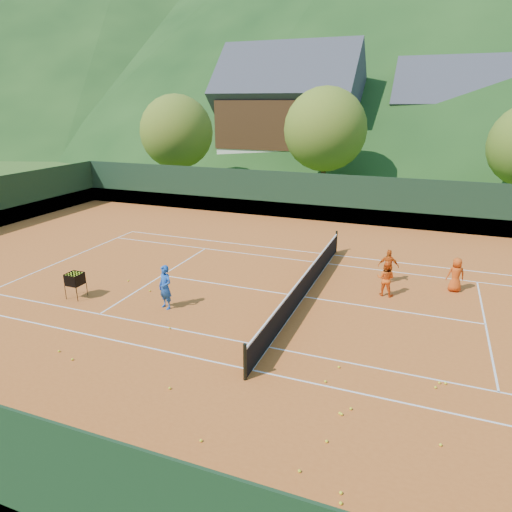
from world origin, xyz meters
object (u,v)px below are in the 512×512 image
(student_a, at_px, (386,278))
(ball_hopper, at_px, (75,280))
(coach, at_px, (165,287))
(chalet_left, at_px, (289,118))
(student_b, at_px, (388,266))
(tennis_net, at_px, (304,285))
(student_c, at_px, (456,275))
(chalet_mid, at_px, (459,126))

(student_a, bearing_deg, ball_hopper, 28.79)
(coach, bearing_deg, chalet_left, 119.51)
(student_a, bearing_deg, student_b, -81.72)
(coach, distance_m, tennis_net, 5.26)
(coach, relative_size, ball_hopper, 1.64)
(coach, distance_m, student_c, 11.33)
(student_c, relative_size, tennis_net, 0.12)
(coach, bearing_deg, student_a, 49.10)
(coach, relative_size, tennis_net, 0.14)
(student_a, height_order, student_c, student_a)
(tennis_net, relative_size, ball_hopper, 12.07)
(chalet_mid, bearing_deg, student_c, -91.02)
(coach, distance_m, student_a, 8.41)
(coach, relative_size, student_c, 1.18)
(student_c, bearing_deg, student_a, 12.73)
(coach, bearing_deg, student_b, 57.14)
(coach, bearing_deg, ball_hopper, -153.43)
(student_b, bearing_deg, chalet_left, -68.55)
(ball_hopper, distance_m, chalet_mid, 40.07)
(coach, bearing_deg, chalet_mid, 94.05)
(student_c, height_order, chalet_left, chalet_left)
(student_c, bearing_deg, ball_hopper, 7.12)
(coach, bearing_deg, student_c, 49.12)
(student_b, bearing_deg, student_a, 87.98)
(coach, bearing_deg, tennis_net, 52.08)
(tennis_net, distance_m, chalet_mid, 34.81)
(student_a, relative_size, chalet_mid, 0.11)
(coach, height_order, student_c, coach)
(ball_hopper, bearing_deg, tennis_net, 21.57)
(chalet_left, bearing_deg, student_b, -64.75)
(coach, height_order, chalet_left, chalet_left)
(student_b, xyz_separation_m, chalet_left, (-12.85, 27.25, 4.92))
(student_a, distance_m, tennis_net, 3.18)
(student_b, height_order, student_c, student_b)
(tennis_net, bearing_deg, student_b, 43.97)
(ball_hopper, bearing_deg, chalet_mid, 69.15)
(student_c, distance_m, tennis_net, 6.10)
(student_a, xyz_separation_m, chalet_mid, (3.11, 32.69, 4.27))
(student_c, bearing_deg, student_b, -16.86)
(coach, distance_m, ball_hopper, 3.76)
(coach, height_order, ball_hopper, coach)
(ball_hopper, distance_m, chalet_left, 33.64)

